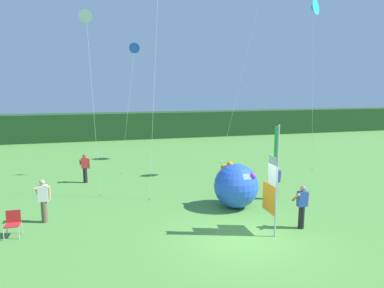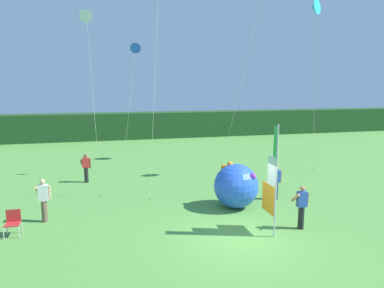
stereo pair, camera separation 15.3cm
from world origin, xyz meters
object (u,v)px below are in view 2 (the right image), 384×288
person_near_banner (44,199)px  folding_chair (13,221)px  kite_blue_delta_0 (135,49)px  kite_cyan_delta_4 (315,8)px  inflatable_balloon (236,186)px  person_mid_field (302,206)px  kite_white_delta_2 (87,18)px  banner_flag (272,182)px  person_far_right (276,182)px  person_far_left (86,167)px

person_near_banner → folding_chair: bearing=-129.5°
kite_blue_delta_0 → kite_cyan_delta_4: bearing=-15.8°
inflatable_balloon → person_mid_field: bearing=-61.4°
kite_blue_delta_0 → kite_cyan_delta_4: kite_cyan_delta_4 is taller
kite_blue_delta_0 → kite_white_delta_2: kite_white_delta_2 is taller
folding_chair → kite_blue_delta_0: kite_blue_delta_0 is taller
person_near_banner → inflatable_balloon: 7.76m
kite_white_delta_2 → folding_chair: bearing=-132.9°
inflatable_balloon → kite_blue_delta_0: kite_blue_delta_0 is taller
banner_flag → person_far_right: 4.11m
person_near_banner → folding_chair: person_near_banner is taller
person_far_left → kite_blue_delta_0: (2.89, 0.64, 6.36)m
person_far_right → inflatable_balloon: 2.27m
person_far_right → kite_cyan_delta_4: (3.55, 3.19, 8.45)m
person_near_banner → folding_chair: (-0.87, -1.06, -0.39)m
folding_chair → kite_white_delta_2: size_ratio=0.11×
person_far_right → inflatable_balloon: inflatable_balloon is taller
person_mid_field → folding_chair: 10.32m
person_mid_field → person_far_left: bearing=133.0°
banner_flag → kite_blue_delta_0: size_ratio=0.52×
kite_blue_delta_0 → kite_white_delta_2: (-2.36, -4.25, 0.76)m
person_mid_field → banner_flag: bearing=-174.5°
banner_flag → kite_blue_delta_0: (-3.75, 9.26, 5.32)m
person_near_banner → banner_flag: bearing=-21.6°
kite_blue_delta_0 → kite_cyan_delta_4: 9.88m
inflatable_balloon → kite_white_delta_2: (-5.91, 2.16, 6.99)m
person_near_banner → kite_white_delta_2: (1.84, 1.87, 7.05)m
banner_flag → inflatable_balloon: banner_flag is taller
banner_flag → folding_chair: (-8.83, 2.09, -1.37)m
banner_flag → kite_cyan_delta_4: (5.53, 6.63, 7.41)m
inflatable_balloon → kite_white_delta_2: bearing=159.9°
person_far_right → folding_chair: (-10.82, -1.36, -0.34)m
person_mid_field → kite_white_delta_2: kite_white_delta_2 is taller
person_near_banner → kite_blue_delta_0: kite_blue_delta_0 is taller
inflatable_balloon → person_far_left: bearing=138.2°
banner_flag → person_near_banner: size_ratio=2.33×
inflatable_balloon → kite_cyan_delta_4: 10.80m
kite_white_delta_2 → person_far_right: bearing=-11.0°
inflatable_balloon → kite_cyan_delta_4: bearing=33.4°
kite_cyan_delta_4 → inflatable_balloon: bearing=-146.6°
banner_flag → person_near_banner: (-7.96, 3.15, -0.98)m
person_far_right → kite_cyan_delta_4: bearing=41.9°
kite_blue_delta_0 → inflatable_balloon: bearing=-61.0°
banner_flag → person_mid_field: (1.29, 0.12, -1.02)m
kite_white_delta_2 → person_mid_field: bearing=-33.5°
person_mid_field → person_far_right: (0.70, 3.32, -0.02)m
person_near_banner → person_far_right: 9.95m
kite_blue_delta_0 → kite_cyan_delta_4: (9.29, -2.63, 2.10)m
person_mid_field → person_far_right: person_mid_field is taller
folding_chair → kite_cyan_delta_4: 17.44m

